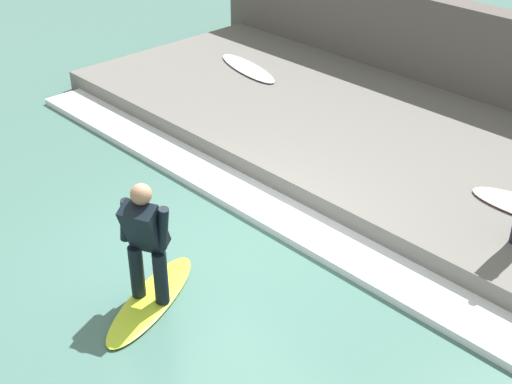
# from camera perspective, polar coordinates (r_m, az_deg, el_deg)

# --- Properties ---
(ground_plane) EXTENTS (28.00, 28.00, 0.00)m
(ground_plane) POSITION_cam_1_polar(r_m,az_deg,el_deg) (9.05, -2.56, -5.06)
(ground_plane) COLOR #426B60
(concrete_ledge) EXTENTS (4.40, 12.27, 0.35)m
(concrete_ledge) POSITION_cam_1_polar(r_m,az_deg,el_deg) (11.35, 11.55, 3.27)
(concrete_ledge) COLOR #66635E
(concrete_ledge) RESTS_ON ground_plane
(back_wall) EXTENTS (0.50, 12.89, 1.86)m
(back_wall) POSITION_cam_1_polar(r_m,az_deg,el_deg) (13.01, 18.37, 9.55)
(back_wall) COLOR #544F49
(back_wall) RESTS_ON ground_plane
(wave_foam_crest) EXTENTS (0.73, 11.66, 0.10)m
(wave_foam_crest) POSITION_cam_1_polar(r_m,az_deg,el_deg) (9.66, 2.44, -2.13)
(wave_foam_crest) COLOR silver
(wave_foam_crest) RESTS_ON ground_plane
(surfboard_riding) EXTENTS (1.82, 1.19, 0.06)m
(surfboard_riding) POSITION_cam_1_polar(r_m,az_deg,el_deg) (8.38, -8.39, -8.52)
(surfboard_riding) COLOR #BFE02D
(surfboard_riding) RESTS_ON ground_plane
(surfer_riding) EXTENTS (0.57, 0.62, 1.50)m
(surfer_riding) POSITION_cam_1_polar(r_m,az_deg,el_deg) (7.87, -8.85, -3.63)
(surfer_riding) COLOR black
(surfer_riding) RESTS_ON surfboard_riding
(surfboard_spare) EXTENTS (0.84, 1.85, 0.06)m
(surfboard_spare) POSITION_cam_1_polar(r_m,az_deg,el_deg) (13.83, -0.67, 9.89)
(surfboard_spare) COLOR silver
(surfboard_spare) RESTS_ON concrete_ledge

